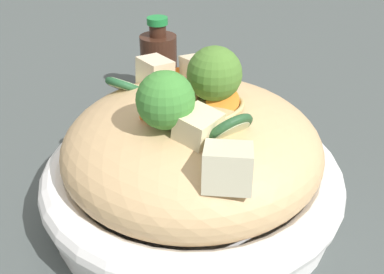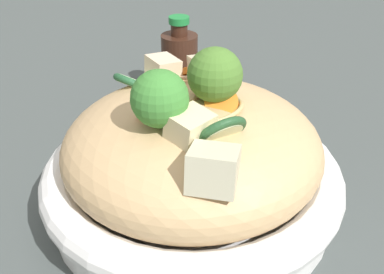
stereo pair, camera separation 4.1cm
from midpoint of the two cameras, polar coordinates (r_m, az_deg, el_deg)
The scene contains 8 objects.
ground_plane at distance 0.46m, azimuth -2.60°, elevation -8.61°, with size 3.00×3.00×0.00m, color #434A48.
serving_bowl at distance 0.44m, azimuth -2.69°, elevation -5.75°, with size 0.28×0.28×0.06m.
noodle_heap at distance 0.42m, azimuth -2.82°, elevation -1.19°, with size 0.24×0.24×0.10m.
broccoli_florets at distance 0.37m, azimuth -2.62°, elevation 6.34°, with size 0.08×0.11×0.06m.
carrot_coins at distance 0.43m, azimuth -2.89°, elevation 6.06°, with size 0.13×0.13×0.04m.
zucchini_slices at distance 0.39m, azimuth -5.42°, elevation 3.54°, with size 0.18×0.07×0.04m.
chicken_chunks at distance 0.39m, azimuth -2.44°, elevation 3.91°, with size 0.20×0.10×0.05m.
soy_sauce_bottle at distance 0.65m, azimuth -6.00°, elevation 8.96°, with size 0.05×0.05×0.12m.
Camera 1 is at (-0.30, 0.18, 0.29)m, focal length 42.43 mm.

